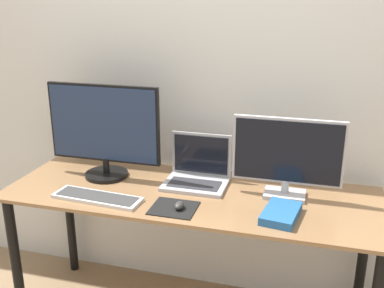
{
  "coord_description": "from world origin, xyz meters",
  "views": [
    {
      "loc": [
        0.56,
        -1.64,
        1.71
      ],
      "look_at": [
        0.0,
        0.35,
        1.02
      ],
      "focal_mm": 42.0,
      "sensor_mm": 36.0,
      "label": 1
    }
  ],
  "objects_px": {
    "keyboard": "(97,197)",
    "mouse": "(179,205)",
    "laptop": "(198,172)",
    "book": "(281,213)",
    "monitor_left": "(104,130)",
    "monitor_right": "(287,156)"
  },
  "relations": [
    {
      "from": "keyboard",
      "to": "mouse",
      "type": "height_order",
      "value": "mouse"
    },
    {
      "from": "laptop",
      "to": "book",
      "type": "bearing_deg",
      "value": -31.12
    },
    {
      "from": "monitor_left",
      "to": "mouse",
      "type": "bearing_deg",
      "value": -29.43
    },
    {
      "from": "monitor_right",
      "to": "monitor_left",
      "type": "bearing_deg",
      "value": -179.99
    },
    {
      "from": "monitor_left",
      "to": "monitor_right",
      "type": "distance_m",
      "value": 0.95
    },
    {
      "from": "mouse",
      "to": "book",
      "type": "xyz_separation_m",
      "value": [
        0.46,
        0.05,
        -0.0
      ]
    },
    {
      "from": "laptop",
      "to": "keyboard",
      "type": "bearing_deg",
      "value": -141.67
    },
    {
      "from": "monitor_right",
      "to": "keyboard",
      "type": "relative_size",
      "value": 1.17
    },
    {
      "from": "monitor_right",
      "to": "keyboard",
      "type": "bearing_deg",
      "value": -162.09
    },
    {
      "from": "laptop",
      "to": "keyboard",
      "type": "height_order",
      "value": "laptop"
    },
    {
      "from": "monitor_left",
      "to": "mouse",
      "type": "xyz_separation_m",
      "value": [
        0.49,
        -0.28,
        -0.24
      ]
    },
    {
      "from": "monitor_right",
      "to": "laptop",
      "type": "distance_m",
      "value": 0.48
    },
    {
      "from": "monitor_left",
      "to": "keyboard",
      "type": "bearing_deg",
      "value": -73.02
    },
    {
      "from": "laptop",
      "to": "mouse",
      "type": "distance_m",
      "value": 0.33
    },
    {
      "from": "keyboard",
      "to": "mouse",
      "type": "distance_m",
      "value": 0.41
    },
    {
      "from": "monitor_left",
      "to": "monitor_right",
      "type": "xyz_separation_m",
      "value": [
        0.95,
        0.0,
        -0.05
      ]
    },
    {
      "from": "monitor_left",
      "to": "monitor_right",
      "type": "height_order",
      "value": "monitor_left"
    },
    {
      "from": "monitor_left",
      "to": "monitor_right",
      "type": "relative_size",
      "value": 1.18
    },
    {
      "from": "keyboard",
      "to": "book",
      "type": "distance_m",
      "value": 0.87
    },
    {
      "from": "keyboard",
      "to": "mouse",
      "type": "bearing_deg",
      "value": 0.03
    },
    {
      "from": "keyboard",
      "to": "laptop",
      "type": "bearing_deg",
      "value": 38.33
    },
    {
      "from": "mouse",
      "to": "monitor_left",
      "type": "bearing_deg",
      "value": 150.57
    }
  ]
}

